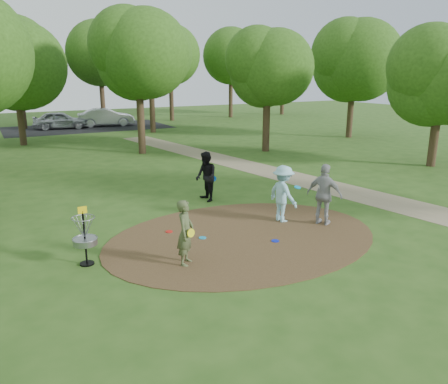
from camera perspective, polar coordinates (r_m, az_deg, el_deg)
ground at (r=13.06m, az=2.58°, el=-5.87°), size 100.00×100.00×0.00m
dirt_clearing at (r=13.06m, az=2.58°, el=-5.83°), size 8.40×8.40×0.02m
footpath at (r=18.49m, az=16.62°, el=-0.13°), size 7.55×39.89×0.01m
parking_lot at (r=41.49m, az=-17.38°, el=8.05°), size 14.00×8.00×0.01m
player_observer_with_disc at (r=11.01m, az=-5.05°, el=-5.31°), size 0.71×0.73×1.70m
player_throwing_with_disc at (r=14.25m, az=7.72°, el=-0.24°), size 1.07×1.25×1.87m
player_walking_with_disc at (r=16.45m, az=-2.37°, el=2.01°), size 0.80×0.96×1.88m
player_waiting_with_disc at (r=14.17m, az=12.98°, el=-0.36°), size 0.97×1.25×1.98m
disc_ground_cyan at (r=12.92m, az=-2.82°, el=-5.99°), size 0.22×0.22×0.02m
disc_ground_blue at (r=12.76m, az=6.71°, el=-6.35°), size 0.22×0.22×0.02m
disc_ground_red at (r=13.49m, az=-7.18°, el=-5.15°), size 0.22×0.22×0.02m
car_left at (r=41.07m, az=-20.61°, el=8.78°), size 4.74×2.52×1.53m
car_right at (r=41.94m, az=-15.15°, el=9.41°), size 5.16×2.39×1.64m
disc_golf_basket at (r=11.48m, az=-17.78°, el=-4.99°), size 0.63×0.63×1.54m
tree_ring at (r=21.14m, az=-7.35°, el=16.29°), size 37.30×45.45×8.81m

